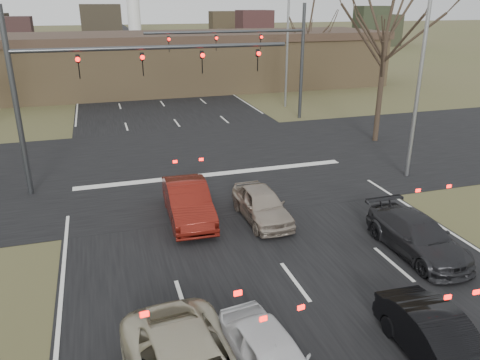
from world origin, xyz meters
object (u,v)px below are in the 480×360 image
at_px(streetlight_right_near, 419,61).
at_px(car_white_sedan, 271,359).
at_px(mast_arm_near, 95,76).
at_px(streetlight_right_far, 285,36).
at_px(car_red_ahead, 188,202).
at_px(building, 171,61).
at_px(car_silver_ahead, 262,204).
at_px(mast_arm_far, 265,49).
at_px(car_black_hatch, 439,341).
at_px(car_charcoal_sedan, 417,236).

relative_size(streetlight_right_near, car_white_sedan, 2.71).
relative_size(mast_arm_near, streetlight_right_near, 1.21).
height_order(streetlight_right_far, car_red_ahead, streetlight_right_far).
bearing_deg(building, car_silver_ahead, -92.81).
xyz_separation_m(mast_arm_far, car_silver_ahead, (-5.68, -15.52, -4.36)).
bearing_deg(car_black_hatch, car_silver_ahead, 101.23).
distance_m(mast_arm_near, car_silver_ahead, 9.10).
xyz_separation_m(car_white_sedan, car_black_hatch, (3.97, -0.62, -0.00)).
bearing_deg(streetlight_right_near, car_white_sedan, -136.10).
bearing_deg(car_silver_ahead, car_red_ahead, 160.41).
relative_size(car_charcoal_sedan, car_red_ahead, 0.97).
height_order(mast_arm_near, car_silver_ahead, mast_arm_near).
bearing_deg(mast_arm_far, streetlight_right_near, -78.53).
distance_m(mast_arm_near, mast_arm_far, 15.17).
bearing_deg(car_black_hatch, building, 92.17).
bearing_deg(mast_arm_far, streetlight_right_far, 51.89).
xyz_separation_m(streetlight_right_far, car_charcoal_sedan, (-4.64, -23.52, -4.95)).
distance_m(building, streetlight_right_near, 28.97).
xyz_separation_m(mast_arm_near, car_charcoal_sedan, (9.91, -9.52, -4.44)).
bearing_deg(car_red_ahead, car_black_hatch, -64.82).
relative_size(car_white_sedan, car_red_ahead, 0.82).
distance_m(mast_arm_near, streetlight_right_near, 14.38).
bearing_deg(streetlight_right_near, car_red_ahead, -171.74).
height_order(car_charcoal_sedan, car_silver_ahead, car_silver_ahead).
relative_size(building, mast_arm_near, 3.50).
relative_size(mast_arm_near, mast_arm_far, 1.09).
bearing_deg(car_silver_ahead, streetlight_right_near, 15.57).
bearing_deg(car_charcoal_sedan, streetlight_right_far, 78.36).
xyz_separation_m(building, mast_arm_far, (4.18, -15.00, 2.35)).
xyz_separation_m(building, mast_arm_near, (-7.23, -25.00, 2.41)).
height_order(streetlight_right_near, car_red_ahead, streetlight_right_near).
distance_m(car_red_ahead, car_silver_ahead, 2.90).
relative_size(building, mast_arm_far, 3.81).
bearing_deg(car_white_sedan, car_red_ahead, 83.21).
height_order(car_white_sedan, car_black_hatch, car_white_sedan).
height_order(mast_arm_near, streetlight_right_near, streetlight_right_near).
relative_size(mast_arm_far, car_silver_ahead, 2.90).
bearing_deg(car_charcoal_sedan, car_red_ahead, 144.18).
xyz_separation_m(car_white_sedan, car_charcoal_sedan, (6.81, 4.02, 0.01)).
relative_size(car_white_sedan, car_black_hatch, 0.97).
distance_m(mast_arm_near, streetlight_right_far, 20.20).
height_order(mast_arm_far, streetlight_right_far, streetlight_right_far).
xyz_separation_m(car_red_ahead, car_silver_ahead, (2.75, -0.91, -0.09)).
distance_m(building, car_white_sedan, 38.81).
xyz_separation_m(streetlight_right_far, car_white_sedan, (-11.45, -27.54, -4.96)).
relative_size(streetlight_right_far, car_black_hatch, 2.64).
height_order(mast_arm_far, car_black_hatch, mast_arm_far).
distance_m(car_charcoal_sedan, car_silver_ahead, 5.79).
height_order(car_white_sedan, car_charcoal_sedan, car_charcoal_sedan).
distance_m(streetlight_right_near, car_silver_ahead, 10.00).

